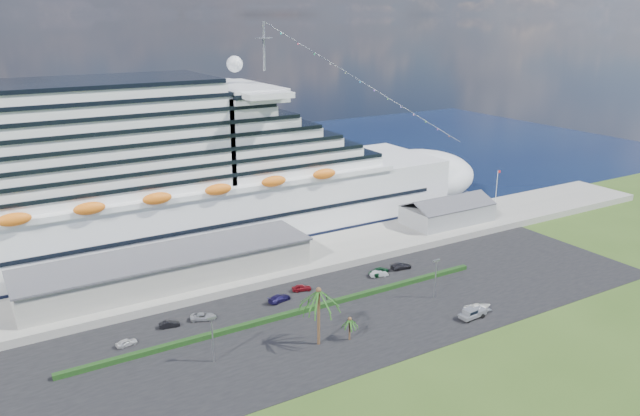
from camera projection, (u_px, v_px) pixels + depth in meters
ground at (378, 340)px, 111.23m from camera, size 420.00×420.00×0.00m
asphalt_lot at (345, 315)px, 120.22m from camera, size 140.00×38.00×0.12m
wharf at (276, 262)px, 143.73m from camera, size 240.00×20.00×1.80m
water at (159, 181)px, 217.71m from camera, size 420.00×160.00×0.02m
cruise_ship at (148, 185)px, 148.12m from camera, size 191.00×38.00×54.00m
terminal_building at (169, 267)px, 130.23m from camera, size 61.00×15.00×6.30m
port_shed at (447, 213)px, 168.22m from camera, size 24.00×12.31×7.37m
flagpole at (496, 190)px, 175.94m from camera, size 1.08×0.16×12.00m
hedge at (296, 312)px, 120.24m from camera, size 88.00×1.10×0.90m
lamp_post_left at (212, 334)px, 102.45m from camera, size 1.60×0.35×8.27m
lamp_post_right at (436, 274)px, 126.02m from camera, size 1.60×0.35×8.27m
palm_tall at (319, 297)px, 106.87m from camera, size 8.82×8.82×11.13m
palm_short at (350, 322)px, 109.98m from camera, size 3.53×3.53×4.56m
parked_car_0 at (126, 342)px, 108.82m from camera, size 3.85×2.00×1.25m
parked_car_1 at (169, 324)px, 115.25m from camera, size 3.94×1.96×1.24m
parked_car_2 at (203, 317)px, 118.03m from camera, size 5.28×3.98×1.33m
parked_car_3 at (279, 298)px, 125.53m from camera, size 5.30×3.06×1.44m
parked_car_4 at (302, 288)px, 130.44m from camera, size 4.36×2.62×1.39m
parked_car_5 at (379, 274)px, 137.58m from camera, size 4.33×2.42×1.35m
parked_car_6 at (379, 271)px, 138.80m from camera, size 5.73×3.97×1.45m
parked_car_7 at (401, 266)px, 141.63m from camera, size 5.21×2.61×1.45m
pickup_truck at (472, 313)px, 118.49m from camera, size 5.90×2.47×2.04m
boat_trailer at (478, 308)px, 120.42m from camera, size 6.70×4.93×1.86m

